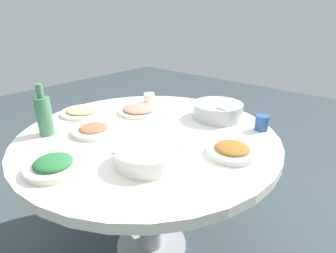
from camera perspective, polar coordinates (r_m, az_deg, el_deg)
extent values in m
plane|color=#354147|center=(1.77, -3.44, -23.67)|extent=(8.00, 8.00, 0.00)
cylinder|color=#99999E|center=(1.76, -3.45, -23.34)|extent=(0.40, 0.40, 0.03)
cylinder|color=#99999E|center=(1.52, -3.77, -14.25)|extent=(0.13, 0.13, 0.67)
cylinder|color=silver|center=(1.34, -4.16, -2.09)|extent=(1.24, 1.24, 0.04)
cylinder|color=#B2B5BA|center=(1.52, 10.33, 3.28)|extent=(0.27, 0.27, 0.09)
ellipsoid|color=white|center=(1.52, 10.34, 3.43)|extent=(0.22, 0.22, 0.09)
cube|color=white|center=(1.46, 12.73, 4.25)|extent=(0.07, 0.16, 0.01)
cylinder|color=white|center=(1.06, -4.25, -6.08)|extent=(0.25, 0.25, 0.07)
cylinder|color=black|center=(1.06, -4.24, -6.37)|extent=(0.22, 0.22, 0.05)
cylinder|color=silver|center=(1.05, -4.28, -4.96)|extent=(0.18, 0.22, 0.01)
cylinder|color=silver|center=(1.37, -15.17, -0.86)|extent=(0.21, 0.21, 0.02)
ellipsoid|color=#B05F40|center=(1.36, -15.23, -0.31)|extent=(0.14, 0.14, 0.03)
cylinder|color=silver|center=(1.59, -6.01, 3.18)|extent=(0.24, 0.24, 0.02)
ellipsoid|color=tan|center=(1.59, -6.04, 3.74)|extent=(0.18, 0.18, 0.03)
cylinder|color=silver|center=(1.11, -22.69, -7.84)|extent=(0.21, 0.21, 0.03)
ellipsoid|color=#256734|center=(1.10, -22.85, -6.93)|extent=(0.14, 0.14, 0.04)
cylinder|color=silver|center=(1.65, -17.27, 2.87)|extent=(0.25, 0.25, 0.02)
ellipsoid|color=#D8B877|center=(1.64, -17.33, 3.37)|extent=(0.18, 0.18, 0.03)
cylinder|color=silver|center=(1.16, 13.18, -5.13)|extent=(0.21, 0.21, 0.02)
ellipsoid|color=#925C21|center=(1.15, 13.25, -4.40)|extent=(0.14, 0.14, 0.03)
cylinder|color=#407955|center=(1.40, -24.37, 1.92)|extent=(0.07, 0.07, 0.18)
cylinder|color=#407955|center=(1.37, -25.21, 6.72)|extent=(0.03, 0.03, 0.06)
cylinder|color=#2A4E8F|center=(1.42, 18.96, 0.74)|extent=(0.06, 0.06, 0.07)
cylinder|color=silver|center=(1.77, -3.95, 6.03)|extent=(0.07, 0.07, 0.06)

